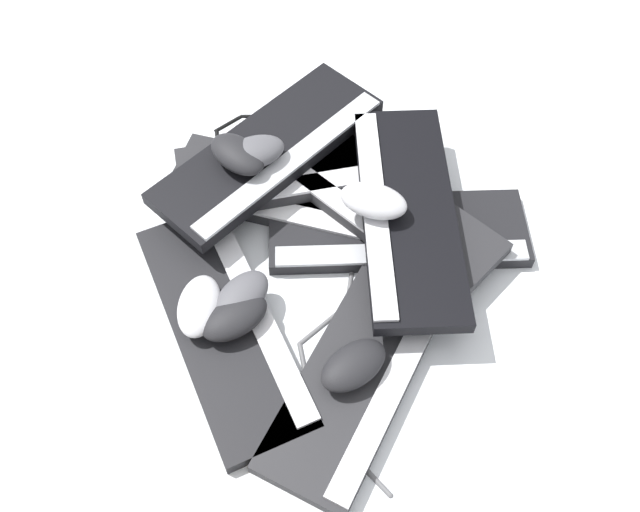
{
  "coord_description": "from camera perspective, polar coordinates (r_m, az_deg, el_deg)",
  "views": [
    {
      "loc": [
        0.35,
        0.52,
        1.01
      ],
      "look_at": [
        0.02,
        -0.03,
        0.04
      ],
      "focal_mm": 40.0,
      "sensor_mm": 36.0,
      "label": 1
    }
  ],
  "objects": [
    {
      "name": "mouse_4",
      "position": [
        1.12,
        -9.64,
        -3.96
      ],
      "size": [
        0.12,
        0.13,
        0.04
      ],
      "primitive_type": "ellipsoid",
      "rotation": [
        0.0,
        0.0,
        0.95
      ],
      "color": "#B7B7BC",
      "rests_on": "keyboard_0"
    },
    {
      "name": "keyboard_0",
      "position": [
        1.14,
        -7.64,
        -5.42
      ],
      "size": [
        0.2,
        0.45,
        0.03
      ],
      "color": "black",
      "rests_on": "ground"
    },
    {
      "name": "keyboard_2",
      "position": [
        1.23,
        6.24,
        1.9
      ],
      "size": [
        0.46,
        0.34,
        0.03
      ],
      "color": "black",
      "rests_on": "ground"
    },
    {
      "name": "keyboard_7",
      "position": [
        1.18,
        6.92,
        3.53
      ],
      "size": [
        0.34,
        0.46,
        0.03
      ],
      "color": "black",
      "rests_on": "keyboard_4"
    },
    {
      "name": "keyboard_4",
      "position": [
        1.22,
        4.73,
        4.28
      ],
      "size": [
        0.26,
        0.46,
        0.03
      ],
      "color": "#232326",
      "rests_on": "keyboard_2"
    },
    {
      "name": "cable_0",
      "position": [
        1.36,
        -2.6,
        8.82
      ],
      "size": [
        0.36,
        0.22,
        0.01
      ],
      "color": "black",
      "rests_on": "ground"
    },
    {
      "name": "mouse_0",
      "position": [
        1.21,
        -6.61,
        8.09
      ],
      "size": [
        0.09,
        0.12,
        0.04
      ],
      "primitive_type": "ellipsoid",
      "rotation": [
        0.0,
        0.0,
        1.84
      ],
      "color": "black",
      "rests_on": "keyboard_6"
    },
    {
      "name": "mouse_5",
      "position": [
        1.1,
        -6.8,
        -4.97
      ],
      "size": [
        0.11,
        0.07,
        0.04
      ],
      "primitive_type": "ellipsoid",
      "rotation": [
        0.0,
        0.0,
        3.21
      ],
      "color": "black",
      "rests_on": "keyboard_0"
    },
    {
      "name": "keyboard_1",
      "position": [
        1.1,
        3.64,
        -8.64
      ],
      "size": [
        0.45,
        0.36,
        0.03
      ],
      "color": "#232326",
      "rests_on": "ground"
    },
    {
      "name": "keyboard_6",
      "position": [
        1.26,
        -4.05,
        8.39
      ],
      "size": [
        0.46,
        0.26,
        0.03
      ],
      "color": "black",
      "rests_on": "keyboard_5"
    },
    {
      "name": "keyboard_3",
      "position": [
        1.27,
        -2.21,
        5.01
      ],
      "size": [
        0.41,
        0.42,
        0.03
      ],
      "color": "#232326",
      "rests_on": "ground"
    },
    {
      "name": "cable_1",
      "position": [
        1.17,
        1.51,
        -2.34
      ],
      "size": [
        0.36,
        0.59,
        0.01
      ],
      "color": "#59595B",
      "rests_on": "ground"
    },
    {
      "name": "mouse_2",
      "position": [
        1.06,
        2.69,
        -8.72
      ],
      "size": [
        0.12,
        0.08,
        0.04
      ],
      "primitive_type": "ellipsoid",
      "rotation": [
        0.0,
        0.0,
        3.26
      ],
      "color": "black",
      "rests_on": "keyboard_1"
    },
    {
      "name": "ground_plane",
      "position": [
        1.18,
        1.57,
        -1.94
      ],
      "size": [
        3.2,
        3.2,
        0.0
      ],
      "primitive_type": "plane",
      "color": "silver"
    },
    {
      "name": "mouse_6",
      "position": [
        1.14,
        4.3,
        4.43
      ],
      "size": [
        0.12,
        0.13,
        0.04
      ],
      "primitive_type": "ellipsoid",
      "rotation": [
        0.0,
        0.0,
        5.41
      ],
      "color": "#B7B7BC",
      "rests_on": "keyboard_7"
    },
    {
      "name": "mouse_3",
      "position": [
        1.11,
        -6.34,
        -3.33
      ],
      "size": [
        0.13,
        0.1,
        0.04
      ],
      "primitive_type": "ellipsoid",
      "rotation": [
        0.0,
        0.0,
        3.56
      ],
      "color": "#4C4C51",
      "rests_on": "keyboard_0"
    },
    {
      "name": "keyboard_5",
      "position": [
        1.27,
        -1.34,
        7.21
      ],
      "size": [
        0.46,
        0.28,
        0.03
      ],
      "color": "#232326",
      "rests_on": "keyboard_3"
    },
    {
      "name": "mouse_1",
      "position": [
        1.21,
        -5.4,
        8.22
      ],
      "size": [
        0.12,
        0.08,
        0.04
      ],
      "primitive_type": "ellipsoid",
      "rotation": [
        0.0,
        0.0,
        3.01
      ],
      "color": "#4C4C51",
      "rests_on": "keyboard_6"
    }
  ]
}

